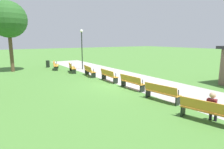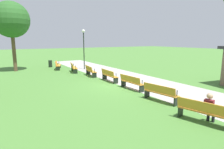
% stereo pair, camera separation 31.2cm
% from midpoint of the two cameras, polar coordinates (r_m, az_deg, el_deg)
% --- Properties ---
extents(ground_plane, '(120.00, 120.00, 0.00)m').
position_cam_midpoint_polar(ground_plane, '(13.29, 3.21, -3.12)').
color(ground_plane, '#477A33').
extents(path_paving, '(33.74, 4.05, 0.01)m').
position_cam_midpoint_polar(path_paving, '(14.46, 9.52, -2.13)').
color(path_paving, '#A39E99').
rests_on(path_paving, ground).
extents(bench_0, '(1.93, 1.07, 0.89)m').
position_cam_midpoint_polar(bench_0, '(20.91, -15.54, 2.78)').
color(bench_0, orange).
rests_on(bench_0, ground).
extents(bench_1, '(1.94, 0.91, 0.89)m').
position_cam_midpoint_polar(bench_1, '(18.70, -10.99, 2.12)').
color(bench_1, orange).
rests_on(bench_1, ground).
extents(bench_2, '(1.93, 0.74, 0.89)m').
position_cam_midpoint_polar(bench_2, '(16.47, -5.96, 1.16)').
color(bench_2, orange).
rests_on(bench_2, ground).
extents(bench_3, '(1.90, 0.56, 0.89)m').
position_cam_midpoint_polar(bench_3, '(14.25, -0.24, -0.22)').
color(bench_3, orange).
rests_on(bench_3, ground).
extents(bench_4, '(1.90, 0.56, 0.89)m').
position_cam_midpoint_polar(bench_4, '(12.06, 6.54, -2.24)').
color(bench_4, orange).
rests_on(bench_4, ground).
extents(bench_5, '(1.93, 0.74, 0.89)m').
position_cam_midpoint_polar(bench_5, '(9.95, 15.05, -5.24)').
color(bench_5, orange).
rests_on(bench_5, ground).
extents(bench_6, '(1.94, 0.91, 0.89)m').
position_cam_midpoint_polar(bench_6, '(8.01, 26.58, -9.81)').
color(bench_6, orange).
rests_on(bench_6, ground).
extents(person_seated, '(0.42, 0.57, 1.20)m').
position_cam_midpoint_polar(person_seated, '(8.05, 28.12, -8.66)').
color(person_seated, maroon).
rests_on(person_seated, ground).
extents(tree_2, '(3.43, 3.43, 6.70)m').
position_cam_midpoint_polar(tree_2, '(21.15, -27.54, 14.26)').
color(tree_2, brown).
rests_on(tree_2, ground).
extents(lamp_post, '(0.32, 0.32, 4.15)m').
position_cam_midpoint_polar(lamp_post, '(20.35, -8.02, 9.63)').
color(lamp_post, black).
rests_on(lamp_post, ground).
extents(trash_bin, '(0.41, 0.41, 0.78)m').
position_cam_midpoint_polar(trash_bin, '(22.91, -17.59, 3.09)').
color(trash_bin, black).
rests_on(trash_bin, ground).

